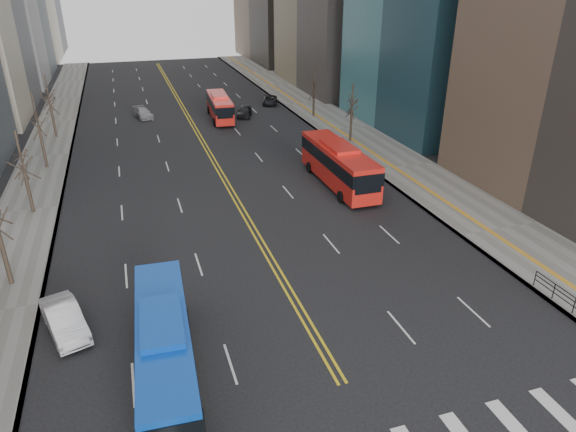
# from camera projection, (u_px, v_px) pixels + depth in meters

# --- Properties ---
(sidewalk_right) EXTENTS (7.00, 130.00, 0.15)m
(sidewalk_right) POSITION_uv_depth(u_px,v_px,m) (345.00, 129.00, 63.12)
(sidewalk_right) COLOR slate
(sidewalk_right) RESTS_ON ground
(sidewalk_left) EXTENTS (5.00, 130.00, 0.15)m
(sidewalk_left) POSITION_uv_depth(u_px,v_px,m) (46.00, 156.00, 53.71)
(sidewalk_left) COLOR slate
(sidewalk_left) RESTS_ON ground
(centerline) EXTENTS (0.55, 100.00, 0.01)m
(centerline) POSITION_uv_depth(u_px,v_px,m) (191.00, 121.00, 66.92)
(centerline) COLOR gold
(centerline) RESTS_ON ground
(pedestrian_railing) EXTENTS (0.06, 6.06, 1.02)m
(pedestrian_railing) POSITION_uv_depth(u_px,v_px,m) (575.00, 303.00, 28.34)
(pedestrian_railing) COLOR black
(pedestrian_railing) RESTS_ON sidewalk_right
(street_trees) EXTENTS (35.20, 47.20, 7.60)m
(street_trees) POSITION_uv_depth(u_px,v_px,m) (137.00, 130.00, 45.25)
(street_trees) COLOR black
(street_trees) RESTS_ON ground
(blue_bus) EXTENTS (3.03, 11.40, 3.31)m
(blue_bus) POSITION_uv_depth(u_px,v_px,m) (165.00, 347.00, 23.62)
(blue_bus) COLOR #0B3EA7
(blue_bus) RESTS_ON ground
(red_bus_near) EXTENTS (3.05, 11.96, 3.77)m
(red_bus_near) POSITION_uv_depth(u_px,v_px,m) (339.00, 163.00, 45.71)
(red_bus_near) COLOR red
(red_bus_near) RESTS_ON ground
(red_bus_far) EXTENTS (3.06, 10.30, 3.25)m
(red_bus_far) POSITION_uv_depth(u_px,v_px,m) (220.00, 105.00, 67.00)
(red_bus_far) COLOR red
(red_bus_far) RESTS_ON ground
(car_white) EXTENTS (2.96, 4.95, 1.54)m
(car_white) POSITION_uv_depth(u_px,v_px,m) (64.00, 319.00, 27.10)
(car_white) COLOR silver
(car_white) RESTS_ON ground
(car_dark_mid) EXTENTS (3.08, 4.54, 1.44)m
(car_dark_mid) POSITION_uv_depth(u_px,v_px,m) (245.00, 111.00, 68.60)
(car_dark_mid) COLOR black
(car_dark_mid) RESTS_ON ground
(car_silver) EXTENTS (2.73, 4.67, 1.27)m
(car_silver) POSITION_uv_depth(u_px,v_px,m) (143.00, 113.00, 68.05)
(car_silver) COLOR gray
(car_silver) RESTS_ON ground
(car_dark_far) EXTENTS (3.25, 4.75, 1.21)m
(car_dark_far) POSITION_uv_depth(u_px,v_px,m) (270.00, 100.00, 75.26)
(car_dark_far) COLOR black
(car_dark_far) RESTS_ON ground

